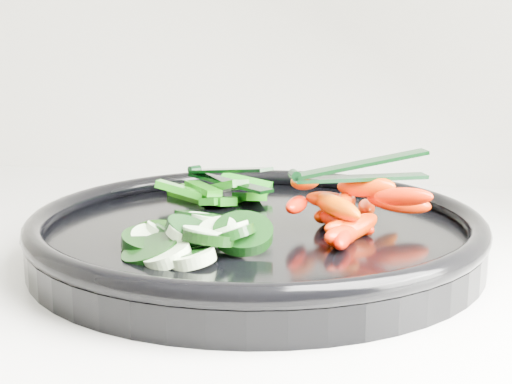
# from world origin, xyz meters

# --- Properties ---
(veggie_tray) EXTENTS (0.40, 0.40, 0.04)m
(veggie_tray) POSITION_xyz_m (-0.10, 1.67, 0.95)
(veggie_tray) COLOR black
(veggie_tray) RESTS_ON counter
(cucumber_pile) EXTENTS (0.13, 0.13, 0.04)m
(cucumber_pile) POSITION_xyz_m (-0.14, 1.60, 0.96)
(cucumber_pile) COLOR black
(cucumber_pile) RESTS_ON veggie_tray
(carrot_pile) EXTENTS (0.12, 0.15, 0.05)m
(carrot_pile) POSITION_xyz_m (-0.03, 1.68, 0.97)
(carrot_pile) COLOR #EA0E00
(carrot_pile) RESTS_ON veggie_tray
(pepper_pile) EXTENTS (0.11, 0.08, 0.03)m
(pepper_pile) POSITION_xyz_m (-0.16, 1.75, 0.96)
(pepper_pile) COLOR #0D690A
(pepper_pile) RESTS_ON veggie_tray
(tong_carrot) EXTENTS (0.11, 0.06, 0.02)m
(tong_carrot) POSITION_xyz_m (-0.02, 1.68, 1.00)
(tong_carrot) COLOR black
(tong_carrot) RESTS_ON carrot_pile
(tong_pepper) EXTENTS (0.10, 0.08, 0.02)m
(tong_pepper) POSITION_xyz_m (-0.15, 1.76, 0.98)
(tong_pepper) COLOR black
(tong_pepper) RESTS_ON pepper_pile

